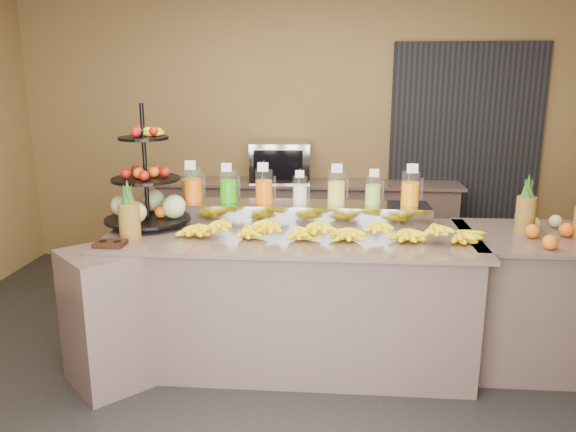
# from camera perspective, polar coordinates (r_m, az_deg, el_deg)

# --- Properties ---
(ground) EXTENTS (6.00, 6.00, 0.00)m
(ground) POSITION_cam_1_polar(r_m,az_deg,el_deg) (3.91, -0.00, -16.25)
(ground) COLOR black
(ground) RESTS_ON ground
(room_envelope) EXTENTS (6.04, 5.02, 2.82)m
(room_envelope) POSITION_cam_1_polar(r_m,az_deg,el_deg) (4.15, 3.55, 12.69)
(room_envelope) COLOR olive
(room_envelope) RESTS_ON ground
(buffet_counter) EXTENTS (2.75, 1.25, 0.93)m
(buffet_counter) POSITION_cam_1_polar(r_m,az_deg,el_deg) (3.94, -1.38, -8.42)
(buffet_counter) COLOR gray
(buffet_counter) RESTS_ON ground
(right_counter) EXTENTS (1.08, 0.88, 0.93)m
(right_counter) POSITION_cam_1_polar(r_m,az_deg,el_deg) (4.30, 23.93, -7.72)
(right_counter) COLOR gray
(right_counter) RESTS_ON ground
(back_ledge) EXTENTS (3.10, 0.55, 0.93)m
(back_ledge) POSITION_cam_1_polar(r_m,az_deg,el_deg) (5.82, 1.81, -0.96)
(back_ledge) COLOR gray
(back_ledge) RESTS_ON ground
(pitcher_tray) EXTENTS (1.85, 0.30, 0.15)m
(pitcher_tray) POSITION_cam_1_polar(r_m,az_deg,el_deg) (4.07, 1.22, 0.29)
(pitcher_tray) COLOR gray
(pitcher_tray) RESTS_ON buffet_counter
(juice_pitcher_orange_a) EXTENTS (0.13, 0.14, 0.32)m
(juice_pitcher_orange_a) POSITION_cam_1_polar(r_m,az_deg,el_deg) (4.15, -9.60, 2.95)
(juice_pitcher_orange_a) COLOR silver
(juice_pitcher_orange_a) RESTS_ON pitcher_tray
(juice_pitcher_green) EXTENTS (0.13, 0.13, 0.30)m
(juice_pitcher_green) POSITION_cam_1_polar(r_m,az_deg,el_deg) (4.09, -6.07, 2.85)
(juice_pitcher_green) COLOR silver
(juice_pitcher_green) RESTS_ON pitcher_tray
(juice_pitcher_orange_b) EXTENTS (0.13, 0.13, 0.31)m
(juice_pitcher_orange_b) POSITION_cam_1_polar(r_m,az_deg,el_deg) (4.05, -2.45, 2.84)
(juice_pitcher_orange_b) COLOR silver
(juice_pitcher_orange_b) RESTS_ON pitcher_tray
(juice_pitcher_milk) EXTENTS (0.11, 0.11, 0.26)m
(juice_pitcher_milk) POSITION_cam_1_polar(r_m,az_deg,el_deg) (4.03, 1.23, 2.52)
(juice_pitcher_milk) COLOR silver
(juice_pitcher_milk) RESTS_ON pitcher_tray
(juice_pitcher_lemon) EXTENTS (0.13, 0.13, 0.31)m
(juice_pitcher_lemon) POSITION_cam_1_polar(r_m,az_deg,el_deg) (4.02, 4.93, 2.70)
(juice_pitcher_lemon) COLOR silver
(juice_pitcher_lemon) RESTS_ON pitcher_tray
(juice_pitcher_lime) EXTENTS (0.11, 0.12, 0.27)m
(juice_pitcher_lime) POSITION_cam_1_polar(r_m,az_deg,el_deg) (4.03, 8.63, 2.45)
(juice_pitcher_lime) COLOR silver
(juice_pitcher_lime) RESTS_ON pitcher_tray
(juice_pitcher_orange_c) EXTENTS (0.13, 0.14, 0.32)m
(juice_pitcher_orange_c) POSITION_cam_1_polar(r_m,az_deg,el_deg) (4.06, 12.30, 2.56)
(juice_pitcher_orange_c) COLOR silver
(juice_pitcher_orange_c) RESTS_ON pitcher_tray
(banana_heap) EXTENTS (1.96, 0.18, 0.16)m
(banana_heap) POSITION_cam_1_polar(r_m,az_deg,el_deg) (3.72, 3.83, -1.08)
(banana_heap) COLOR #FFEB0C
(banana_heap) RESTS_ON buffet_counter
(fruit_stand) EXTENTS (0.78, 0.78, 0.86)m
(fruit_stand) POSITION_cam_1_polar(r_m,az_deg,el_deg) (4.10, -13.61, 2.08)
(fruit_stand) COLOR black
(fruit_stand) RESTS_ON buffet_counter
(condiment_caddy) EXTENTS (0.19, 0.14, 0.03)m
(condiment_caddy) POSITION_cam_1_polar(r_m,az_deg,el_deg) (3.71, -17.62, -2.70)
(condiment_caddy) COLOR black
(condiment_caddy) RESTS_ON buffet_counter
(pineapple_left_a) EXTENTS (0.14, 0.14, 0.40)m
(pineapple_left_a) POSITION_cam_1_polar(r_m,az_deg,el_deg) (3.82, -15.82, -0.05)
(pineapple_left_a) COLOR brown
(pineapple_left_a) RESTS_ON buffet_counter
(pineapple_left_b) EXTENTS (0.15, 0.15, 0.45)m
(pineapple_left_b) POSITION_cam_1_polar(r_m,az_deg,el_deg) (4.31, -9.68, 2.16)
(pineapple_left_b) COLOR brown
(pineapple_left_b) RESTS_ON buffet_counter
(right_fruit_pile) EXTENTS (0.47, 0.45, 0.25)m
(right_fruit_pile) POSITION_cam_1_polar(r_m,az_deg,el_deg) (4.07, 25.57, -1.05)
(right_fruit_pile) COLOR brown
(right_fruit_pile) RESTS_ON right_counter
(oven_warmer) EXTENTS (0.62, 0.45, 0.40)m
(oven_warmer) POSITION_cam_1_polar(r_m,az_deg,el_deg) (5.70, -0.79, 5.53)
(oven_warmer) COLOR gray
(oven_warmer) RESTS_ON back_ledge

